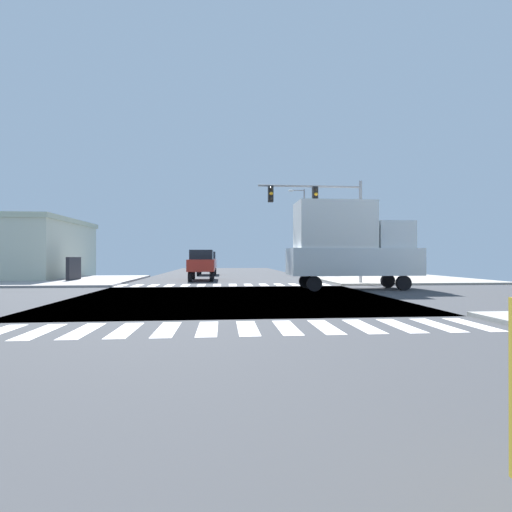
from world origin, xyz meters
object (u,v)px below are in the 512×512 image
(suv_queued_4, at_px, (207,261))
(box_truck_inner_2, at_px, (349,243))
(traffic_signal_mast, at_px, (322,207))
(street_lamp, at_px, (302,224))
(suv_farside_2, at_px, (202,262))

(suv_queued_4, relative_size, box_truck_inner_2, 0.64)
(traffic_signal_mast, height_order, street_lamp, street_lamp)
(suv_farside_2, xyz_separation_m, suv_queued_4, (0.00, 8.91, 0.00))
(traffic_signal_mast, bearing_deg, suv_farside_2, 145.57)
(suv_farside_2, bearing_deg, suv_queued_4, -90.00)
(street_lamp, relative_size, suv_queued_4, 1.94)
(street_lamp, distance_m, suv_queued_4, 10.64)
(street_lamp, bearing_deg, box_truck_inner_2, -93.99)
(street_lamp, height_order, suv_farside_2, street_lamp)
(box_truck_inner_2, bearing_deg, street_lamp, 176.01)
(suv_queued_4, xyz_separation_m, box_truck_inner_2, (8.63, -17.76, 1.17))
(traffic_signal_mast, height_order, box_truck_inner_2, traffic_signal_mast)
(suv_queued_4, bearing_deg, suv_farside_2, 90.00)
(street_lamp, bearing_deg, traffic_signal_mast, -97.34)
(street_lamp, bearing_deg, suv_queued_4, -177.27)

